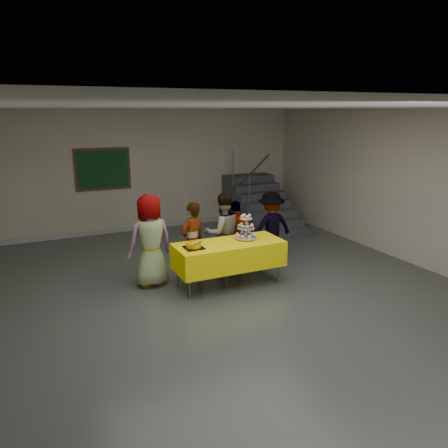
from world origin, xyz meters
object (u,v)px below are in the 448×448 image
object	(u,v)px
schoolchild_c	(223,233)
noticeboard	(103,169)
cupcake_stand	(246,229)
schoolchild_e	(271,227)
bear_cake	(194,245)
schoolchild_a	(150,241)
schoolchild_d	(236,236)
bake_table	(229,254)
schoolchild_b	(192,241)
staircase	(258,207)

from	to	relation	value
schoolchild_c	noticeboard	world-z (taller)	noticeboard
cupcake_stand	schoolchild_e	distance (m)	1.19
bear_cake	schoolchild_c	distance (m)	1.11
schoolchild_a	schoolchild_d	size ratio (longest dim) A/B	1.20
bake_table	schoolchild_d	size ratio (longest dim) A/B	1.41
cupcake_stand	bear_cake	world-z (taller)	cupcake_stand
bake_table	schoolchild_b	distance (m)	0.74
schoolchild_a	schoolchild_e	bearing A→B (deg)	175.89
bake_table	schoolchild_d	distance (m)	0.81
schoolchild_d	noticeboard	bearing A→B (deg)	-38.86
schoolchild_d	schoolchild_e	distance (m)	0.83
schoolchild_b	staircase	xyz separation A→B (m)	(2.93, 2.81, -0.22)
cupcake_stand	schoolchild_b	world-z (taller)	schoolchild_b
schoolchild_a	schoolchild_e	distance (m)	2.52
cupcake_stand	noticeboard	distance (m)	4.51
staircase	cupcake_stand	bearing A→B (deg)	-122.62
schoolchild_c	schoolchild_d	size ratio (longest dim) A/B	1.13
bake_table	noticeboard	xyz separation A→B (m)	(-1.31, 4.20, 1.04)
schoolchild_a	schoolchild_d	xyz separation A→B (m)	(1.68, 0.07, -0.14)
cupcake_stand	schoolchild_d	size ratio (longest dim) A/B	0.33
schoolchild_b	noticeboard	world-z (taller)	noticeboard
bake_table	schoolchild_a	world-z (taller)	schoolchild_a
schoolchild_e	bear_cake	bearing A→B (deg)	22.43
schoolchild_a	cupcake_stand	bearing A→B (deg)	153.80
cupcake_stand	noticeboard	world-z (taller)	noticeboard
bake_table	cupcake_stand	world-z (taller)	cupcake_stand
cupcake_stand	staircase	size ratio (longest dim) A/B	0.19
schoolchild_d	bear_cake	bearing A→B (deg)	55.89
noticeboard	cupcake_stand	bearing A→B (deg)	-67.98
bear_cake	schoolchild_e	bearing A→B (deg)	22.27
schoolchild_b	schoolchild_c	bearing A→B (deg)	169.06
schoolchild_c	schoolchild_d	world-z (taller)	schoolchild_c
bear_cake	schoolchild_b	size ratio (longest dim) A/B	0.25
bake_table	schoolchild_c	bearing A→B (deg)	73.82
cupcake_stand	schoolchild_b	bearing A→B (deg)	148.75
schoolchild_b	schoolchild_c	world-z (taller)	schoolchild_c
schoolchild_a	schoolchild_b	bearing A→B (deg)	170.55
schoolchild_e	staircase	world-z (taller)	staircase
schoolchild_d	noticeboard	distance (m)	4.09
schoolchild_b	schoolchild_e	distance (m)	1.76
staircase	noticeboard	xyz separation A→B (m)	(-3.79, 0.84, 1.11)
cupcake_stand	schoolchild_b	distance (m)	0.98
schoolchild_c	staircase	distance (m)	3.55
staircase	bear_cake	bearing A→B (deg)	-132.60
bake_table	noticeboard	world-z (taller)	noticeboard
schoolchild_d	staircase	bearing A→B (deg)	-101.84
schoolchild_d	schoolchild_c	bearing A→B (deg)	21.24
schoolchild_e	staircase	size ratio (longest dim) A/B	0.59
cupcake_stand	schoolchild_d	bearing A→B (deg)	79.44
bear_cake	schoolchild_b	bearing A→B (deg)	70.95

